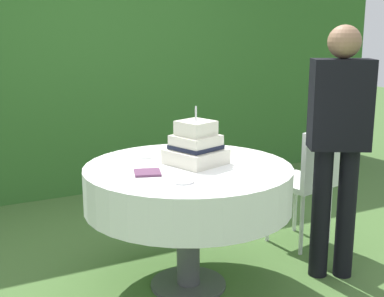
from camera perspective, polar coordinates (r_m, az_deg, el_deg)
ground_plane at (r=3.38m, az=-0.41°, el=-14.79°), size 20.00×20.00×0.00m
foliage_hedge at (r=5.28m, az=-12.70°, el=9.15°), size 6.99×0.61×2.50m
cake_table at (r=3.13m, az=-0.43°, el=-4.26°), size 1.25×1.25×0.78m
wedding_cake at (r=3.13m, az=0.42°, el=0.24°), size 0.38×0.38×0.35m
serving_plate_near at (r=3.32m, az=-5.03°, el=-0.80°), size 0.13×0.13×0.01m
serving_plate_far at (r=3.55m, az=2.17°, el=0.11°), size 0.12×0.12×0.01m
serving_plate_left at (r=2.77m, az=-0.99°, el=-3.61°), size 0.12×0.12×0.01m
napkin_stack at (r=2.94m, az=-4.91°, el=-2.65°), size 0.18×0.18×0.01m
garden_chair at (r=3.85m, az=12.72°, el=-2.89°), size 0.47×0.47×0.89m
standing_person at (r=3.33m, az=15.78°, el=1.31°), size 0.41×0.35×1.60m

